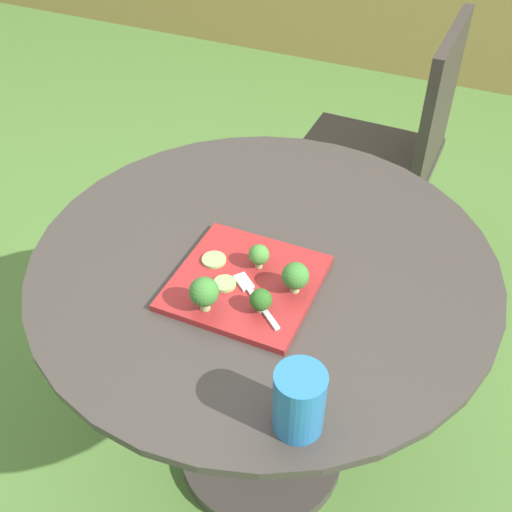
{
  "coord_description": "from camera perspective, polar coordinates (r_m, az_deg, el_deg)",
  "views": [
    {
      "loc": [
        0.36,
        -0.85,
        1.55
      ],
      "look_at": [
        0.0,
        -0.04,
        0.77
      ],
      "focal_mm": 43.58,
      "sensor_mm": 36.0,
      "label": 1
    }
  ],
  "objects": [
    {
      "name": "drinking_glass",
      "position": [
        0.94,
        3.96,
        -13.37
      ],
      "size": [
        0.08,
        0.08,
        0.12
      ],
      "color": "#236BA8",
      "rests_on": "patio_table"
    },
    {
      "name": "broccoli_floret_0",
      "position": [
        1.09,
        0.44,
        -4.06
      ],
      "size": [
        0.04,
        0.04,
        0.05
      ],
      "color": "#99B770",
      "rests_on": "salad_plate"
    },
    {
      "name": "salad_plate",
      "position": [
        1.17,
        -0.73,
        -2.51
      ],
      "size": [
        0.26,
        0.26,
        0.01
      ],
      "primitive_type": "cube",
      "color": "maroon",
      "rests_on": "patio_table"
    },
    {
      "name": "ground_plane",
      "position": [
        1.8,
        0.5,
        -17.65
      ],
      "size": [
        12.0,
        12.0,
        0.0
      ],
      "primitive_type": "plane",
      "color": "#4C7533"
    },
    {
      "name": "patio_table",
      "position": [
        1.41,
        0.61,
        -7.76
      ],
      "size": [
        0.93,
        0.93,
        0.73
      ],
      "color": "#38332D",
      "rests_on": "ground_plane"
    },
    {
      "name": "fork",
      "position": [
        1.13,
        -0.24,
        -3.61
      ],
      "size": [
        0.13,
        0.11,
        0.0
      ],
      "color": "silver",
      "rests_on": "salad_plate"
    },
    {
      "name": "cucumber_slice_1",
      "position": [
        1.21,
        -3.88,
        -0.35
      ],
      "size": [
        0.05,
        0.05,
        0.01
      ],
      "primitive_type": "cylinder",
      "color": "#8EB766",
      "rests_on": "salad_plate"
    },
    {
      "name": "broccoli_floret_3",
      "position": [
        1.09,
        -4.79,
        -3.34
      ],
      "size": [
        0.05,
        0.05,
        0.07
      ],
      "color": "#99B770",
      "rests_on": "salad_plate"
    },
    {
      "name": "cucumber_slice_0",
      "position": [
        1.16,
        -2.9,
        -2.55
      ],
      "size": [
        0.04,
        0.04,
        0.01
      ],
      "primitive_type": "cylinder",
      "color": "#8EB766",
      "rests_on": "salad_plate"
    },
    {
      "name": "broccoli_floret_2",
      "position": [
        1.17,
        0.27,
        0.09
      ],
      "size": [
        0.04,
        0.04,
        0.05
      ],
      "color": "#99B770",
      "rests_on": "salad_plate"
    },
    {
      "name": "broccoli_floret_1",
      "position": [
        1.12,
        3.63,
        -1.87
      ],
      "size": [
        0.05,
        0.05,
        0.06
      ],
      "color": "#99B770",
      "rests_on": "salad_plate"
    },
    {
      "name": "patio_chair",
      "position": [
        2.02,
        12.62,
        10.2
      ],
      "size": [
        0.45,
        0.45,
        0.9
      ],
      "color": "#332D28",
      "rests_on": "ground_plane"
    }
  ]
}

